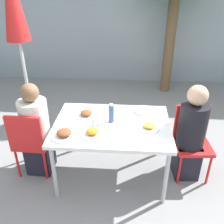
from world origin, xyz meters
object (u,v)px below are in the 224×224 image
object	(u,v)px
chair_left	(30,139)
chair_right	(192,136)
bottle	(111,113)
salad_bowl	(143,111)
person_right	(190,135)
person_left	(36,132)
closed_umbrella	(14,9)
drinking_cup	(95,122)

from	to	relation	value
chair_left	chair_right	size ratio (longest dim) A/B	1.00
bottle	salad_bowl	size ratio (longest dim) A/B	1.29
chair_right	bottle	bearing A→B (deg)	1.94
chair_right	person_right	world-z (taller)	person_right
chair_left	bottle	world-z (taller)	bottle
chair_left	chair_right	bearing A→B (deg)	7.78
person_right	person_left	bearing A→B (deg)	-2.92
bottle	chair_left	bearing A→B (deg)	-173.96
chair_right	salad_bowl	distance (m)	0.65
bottle	salad_bowl	bearing A→B (deg)	32.89
chair_right	person_left	bearing A→B (deg)	-0.34
bottle	person_left	bearing A→B (deg)	-178.68
closed_umbrella	person_left	bearing A→B (deg)	-65.20
closed_umbrella	salad_bowl	size ratio (longest dim) A/B	14.24
chair_left	person_left	world-z (taller)	person_left
closed_umbrella	bottle	world-z (taller)	closed_umbrella
closed_umbrella	bottle	distance (m)	1.84
chair_left	person_left	distance (m)	0.11
bottle	drinking_cup	size ratio (longest dim) A/B	2.17
person_left	bottle	xyz separation A→B (m)	(0.88, 0.02, 0.28)
chair_right	person_right	size ratio (longest dim) A/B	0.73
chair_left	bottle	xyz separation A→B (m)	(0.94, 0.10, 0.33)
chair_left	chair_right	distance (m)	1.90
closed_umbrella	person_right	bearing A→B (deg)	-21.14
closed_umbrella	salad_bowl	world-z (taller)	closed_umbrella
person_left	salad_bowl	distance (m)	1.29
person_left	person_right	distance (m)	1.79
person_left	drinking_cup	distance (m)	0.75
chair_right	bottle	distance (m)	1.01
chair_right	closed_umbrella	size ratio (longest dim) A/B	0.35
person_right	drinking_cup	size ratio (longest dim) A/B	11.59
person_right	drinking_cup	bearing A→B (deg)	1.99
closed_umbrella	bottle	size ratio (longest dim) A/B	11.07
salad_bowl	drinking_cup	bearing A→B (deg)	-148.22
person_left	chair_left	bearing A→B (deg)	-121.92
bottle	salad_bowl	xyz separation A→B (m)	(0.36, 0.23, -0.08)
drinking_cup	salad_bowl	size ratio (longest dim) A/B	0.59
person_left	closed_umbrella	distance (m)	1.59
person_right	closed_umbrella	xyz separation A→B (m)	(-2.20, 0.85, 1.23)
closed_umbrella	bottle	bearing A→B (deg)	-33.84
chair_right	closed_umbrella	xyz separation A→B (m)	(-2.24, 0.77, 1.30)
chair_left	salad_bowl	xyz separation A→B (m)	(1.30, 0.33, 0.25)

